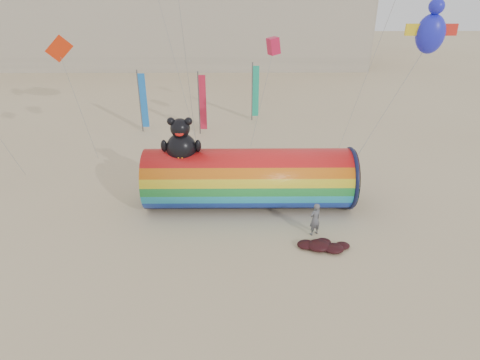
{
  "coord_description": "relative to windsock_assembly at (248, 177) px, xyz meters",
  "views": [
    {
      "loc": [
        0.33,
        -18.77,
        12.47
      ],
      "look_at": [
        0.5,
        1.5,
        2.4
      ],
      "focal_mm": 32.0,
      "sensor_mm": 36.0,
      "label": 1
    }
  ],
  "objects": [
    {
      "name": "windsock_assembly",
      "position": [
        0.0,
        0.0,
        0.0
      ],
      "size": [
        11.79,
        3.59,
        5.44
      ],
      "color": "red",
      "rests_on": "ground"
    },
    {
      "name": "ground",
      "position": [
        -1.0,
        -3.07,
        -1.8
      ],
      "size": [
        160.0,
        160.0,
        0.0
      ],
      "primitive_type": "plane",
      "color": "#CCB58C",
      "rests_on": "ground"
    },
    {
      "name": "festival_banners",
      "position": [
        -3.65,
        13.45,
        0.83
      ],
      "size": [
        10.02,
        3.62,
        5.2
      ],
      "color": "#59595E",
      "rests_on": "ground"
    },
    {
      "name": "beachgoers",
      "position": [
        0.52,
        -6.44,
        -0.99
      ],
      "size": [
        80.02,
        48.81,
        1.71
      ],
      "color": "#33333F",
      "rests_on": "ground"
    },
    {
      "name": "fabric_bundle",
      "position": [
        3.57,
        -4.41,
        -1.63
      ],
      "size": [
        2.62,
        1.35,
        0.41
      ],
      "color": "#3E0B0F",
      "rests_on": "ground"
    },
    {
      "name": "kite_handler",
      "position": [
        3.34,
        -3.13,
        -0.89
      ],
      "size": [
        0.79,
        0.72,
        1.82
      ],
      "primitive_type": "imported",
      "rotation": [
        0.0,
        0.0,
        3.68
      ],
      "color": "#595A60",
      "rests_on": "ground"
    }
  ]
}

